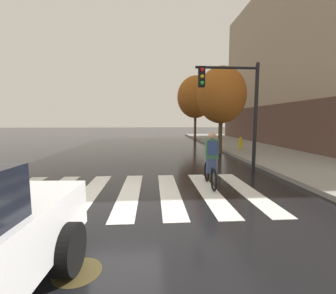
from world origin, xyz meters
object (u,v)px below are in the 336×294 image
at_px(manhole_cover, 77,272).
at_px(fire_hydrant, 240,143).
at_px(cyclist, 211,160).
at_px(street_tree_near, 221,95).
at_px(street_tree_mid, 196,97).
at_px(traffic_light_near, 235,98).

bearing_deg(manhole_cover, fire_hydrant, 59.87).
distance_m(manhole_cover, cyclist, 4.74).
bearing_deg(street_tree_near, street_tree_mid, 89.23).
bearing_deg(traffic_light_near, manhole_cover, -125.85).
distance_m(traffic_light_near, street_tree_near, 5.06).
relative_size(traffic_light_near, fire_hydrant, 5.38).
relative_size(manhole_cover, fire_hydrant, 0.82).
height_order(fire_hydrant, street_tree_near, street_tree_near).
relative_size(manhole_cover, traffic_light_near, 0.15).
height_order(manhole_cover, fire_hydrant, fire_hydrant).
relative_size(cyclist, street_tree_mid, 0.27).
bearing_deg(cyclist, manhole_cover, -126.51).
height_order(manhole_cover, cyclist, cyclist).
height_order(traffic_light_near, fire_hydrant, traffic_light_near).
xyz_separation_m(cyclist, street_tree_near, (2.37, 7.02, 2.66)).
relative_size(street_tree_near, street_tree_mid, 0.82).
xyz_separation_m(fire_hydrant, street_tree_mid, (-1.53, 7.99, 3.75)).
distance_m(street_tree_near, street_tree_mid, 8.97).
bearing_deg(street_tree_near, manhole_cover, -115.56).
bearing_deg(manhole_cover, cyclist, 53.49).
distance_m(cyclist, fire_hydrant, 8.92).
relative_size(traffic_light_near, street_tree_near, 0.81).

